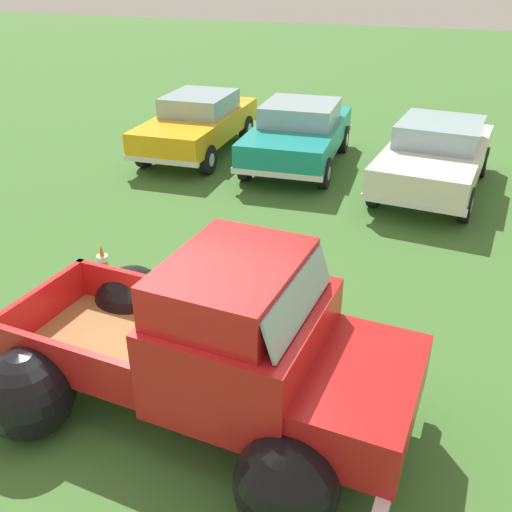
{
  "coord_description": "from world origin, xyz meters",
  "views": [
    {
      "loc": [
        2.34,
        -4.12,
        4.33
      ],
      "look_at": [
        0.0,
        1.98,
        0.87
      ],
      "focal_mm": 39.41,
      "sensor_mm": 36.0,
      "label": 1
    }
  ],
  "objects_px": {
    "show_car_0": "(198,122)",
    "show_car_1": "(299,132)",
    "vintage_pickup_truck": "(221,358)",
    "show_car_2": "(436,154)",
    "lane_cone_0": "(103,265)"
  },
  "relations": [
    {
      "from": "show_car_0",
      "to": "show_car_2",
      "type": "xyz_separation_m",
      "value": [
        5.71,
        -0.58,
        0.0
      ]
    },
    {
      "from": "vintage_pickup_truck",
      "to": "show_car_1",
      "type": "xyz_separation_m",
      "value": [
        -1.72,
        8.24,
        0.03
      ]
    },
    {
      "from": "lane_cone_0",
      "to": "show_car_1",
      "type": "bearing_deg",
      "value": 80.42
    },
    {
      "from": "vintage_pickup_truck",
      "to": "show_car_2",
      "type": "bearing_deg",
      "value": 82.38
    },
    {
      "from": "show_car_1",
      "to": "lane_cone_0",
      "type": "bearing_deg",
      "value": -14.19
    },
    {
      "from": "vintage_pickup_truck",
      "to": "show_car_2",
      "type": "xyz_separation_m",
      "value": [
        1.4,
        7.67,
        0.03
      ]
    },
    {
      "from": "show_car_1",
      "to": "lane_cone_0",
      "type": "distance_m",
      "value": 6.43
    },
    {
      "from": "show_car_0",
      "to": "show_car_2",
      "type": "relative_size",
      "value": 1.01
    },
    {
      "from": "vintage_pickup_truck",
      "to": "show_car_0",
      "type": "height_order",
      "value": "vintage_pickup_truck"
    },
    {
      "from": "show_car_2",
      "to": "show_car_0",
      "type": "bearing_deg",
      "value": -91.33
    },
    {
      "from": "show_car_0",
      "to": "lane_cone_0",
      "type": "height_order",
      "value": "show_car_0"
    },
    {
      "from": "show_car_1",
      "to": "vintage_pickup_truck",
      "type": "bearing_deg",
      "value": 7.18
    },
    {
      "from": "show_car_0",
      "to": "show_car_2",
      "type": "distance_m",
      "value": 5.74
    },
    {
      "from": "show_car_0",
      "to": "show_car_1",
      "type": "bearing_deg",
      "value": 86.17
    },
    {
      "from": "vintage_pickup_truck",
      "to": "show_car_1",
      "type": "relative_size",
      "value": 1.1
    }
  ]
}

